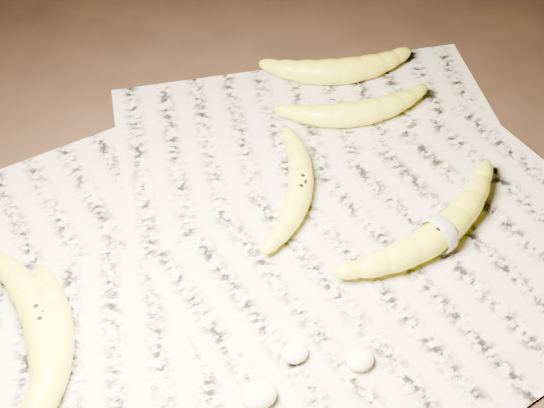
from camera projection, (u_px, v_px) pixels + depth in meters
name	position (u px, v px, depth m)	size (l,w,h in m)	color
ground	(259.00, 237.00, 0.97)	(3.00, 3.00, 0.00)	black
newspaper_patch	(263.00, 260.00, 0.94)	(0.90, 0.70, 0.01)	#A6A08E
banana_left_a	(39.00, 320.00, 0.86)	(0.23, 0.06, 0.04)	yellow
banana_left_b	(53.00, 358.00, 0.83)	(0.21, 0.06, 0.04)	yellow
banana_center	(300.00, 187.00, 0.99)	(0.19, 0.06, 0.03)	yellow
banana_taped	(440.00, 232.00, 0.94)	(0.25, 0.07, 0.04)	yellow
banana_upper_a	(357.00, 111.00, 1.08)	(0.19, 0.06, 0.04)	yellow
banana_upper_b	(339.00, 69.00, 1.14)	(0.20, 0.06, 0.04)	yellow
measuring_tape	(440.00, 232.00, 0.94)	(0.05, 0.05, 0.00)	white
flesh_chunk_a	(259.00, 393.00, 0.81)	(0.04, 0.03, 0.02)	#F7E6BF
flesh_chunk_b	(295.00, 351.00, 0.84)	(0.03, 0.03, 0.02)	#F7E6BF
flesh_chunk_c	(361.00, 358.00, 0.84)	(0.03, 0.03, 0.02)	#F7E6BF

